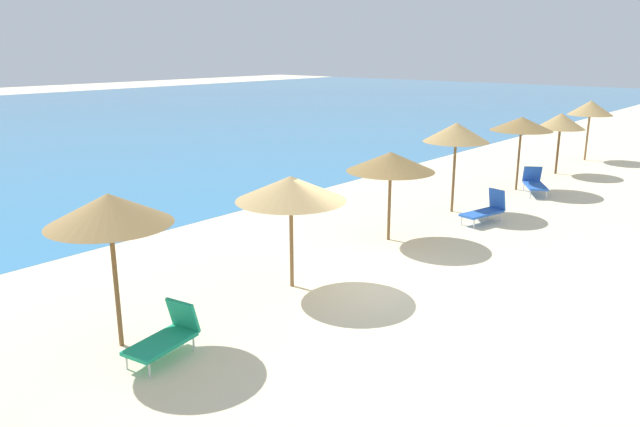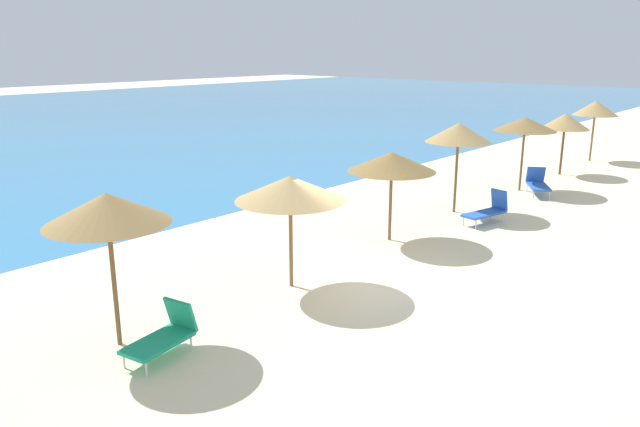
{
  "view_description": "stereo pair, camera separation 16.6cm",
  "coord_description": "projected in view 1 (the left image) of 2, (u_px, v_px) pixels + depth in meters",
  "views": [
    {
      "loc": [
        -10.61,
        -7.8,
        5.26
      ],
      "look_at": [
        0.13,
        1.32,
        1.39
      ],
      "focal_mm": 33.98,
      "sensor_mm": 36.0,
      "label": 1
    },
    {
      "loc": [
        -10.51,
        -7.93,
        5.26
      ],
      "look_at": [
        0.13,
        1.32,
        1.39
      ],
      "focal_mm": 33.98,
      "sensor_mm": 36.0,
      "label": 2
    }
  ],
  "objects": [
    {
      "name": "beach_umbrella_3",
      "position": [
        109.0,
        210.0,
        10.41
      ],
      "size": [
        2.18,
        2.18,
        2.86
      ],
      "color": "brown",
      "rests_on": "ground_plane"
    },
    {
      "name": "beach_umbrella_4",
      "position": [
        291.0,
        189.0,
        13.24
      ],
      "size": [
        2.46,
        2.46,
        2.57
      ],
      "color": "brown",
      "rests_on": "ground_plane"
    },
    {
      "name": "beach_umbrella_5",
      "position": [
        391.0,
        162.0,
        16.6
      ],
      "size": [
        2.45,
        2.45,
        2.51
      ],
      "color": "brown",
      "rests_on": "ground_plane"
    },
    {
      "name": "beach_umbrella_8",
      "position": [
        561.0,
        121.0,
        25.59
      ],
      "size": [
        2.01,
        2.01,
        2.6
      ],
      "color": "brown",
      "rests_on": "ground_plane"
    },
    {
      "name": "lounge_chair_1",
      "position": [
        534.0,
        183.0,
        22.46
      ],
      "size": [
        1.66,
        1.39,
        0.95
      ],
      "rotation": [
        0.0,
        0.0,
        2.14
      ],
      "color": "blue",
      "rests_on": "ground_plane"
    },
    {
      "name": "ground_plane",
      "position": [
        360.0,
        282.0,
        14.07
      ],
      "size": [
        160.0,
        160.0,
        0.0
      ],
      "primitive_type": "plane",
      "color": "beige"
    },
    {
      "name": "lounge_chair_2",
      "position": [
        167.0,
        335.0,
        10.59
      ],
      "size": [
        1.4,
        0.84,
        0.92
      ],
      "rotation": [
        0.0,
        0.0,
        1.74
      ],
      "color": "#199972",
      "rests_on": "ground_plane"
    },
    {
      "name": "lounge_chair_3",
      "position": [
        486.0,
        209.0,
        18.78
      ],
      "size": [
        1.64,
        0.9,
        1.0
      ],
      "rotation": [
        0.0,
        0.0,
        1.35
      ],
      "color": "blue",
      "rests_on": "ground_plane"
    },
    {
      "name": "beach_umbrella_9",
      "position": [
        591.0,
        108.0,
        28.71
      ],
      "size": [
        2.05,
        2.05,
        2.86
      ],
      "color": "brown",
      "rests_on": "ground_plane"
    },
    {
      "name": "beach_umbrella_7",
      "position": [
        522.0,
        124.0,
        22.56
      ],
      "size": [
        2.3,
        2.3,
        2.78
      ],
      "color": "brown",
      "rests_on": "ground_plane"
    },
    {
      "name": "beach_umbrella_6",
      "position": [
        456.0,
        132.0,
        19.44
      ],
      "size": [
        2.13,
        2.13,
        2.95
      ],
      "color": "brown",
      "rests_on": "ground_plane"
    }
  ]
}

